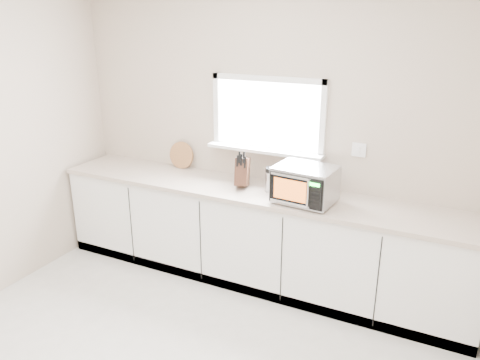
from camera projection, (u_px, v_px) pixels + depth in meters
The scene contains 7 objects.
back_wall at pixel (268, 134), 4.34m from camera, with size 4.00×0.17×2.70m.
cabinets at pixel (254, 237), 4.39m from camera, with size 3.92×0.60×0.88m, color white.
countertop at pixel (254, 191), 4.23m from camera, with size 3.92×0.64×0.04m, color #C1B49F.
microwave at pixel (305, 184), 3.88m from camera, with size 0.51×0.44×0.31m.
knife_block at pixel (242, 171), 4.24m from camera, with size 0.18×0.26×0.35m.
cutting_board at pixel (181, 155), 4.78m from camera, with size 0.28×0.28×0.02m, color #AC7042.
coffee_grinder at pixel (272, 179), 4.15m from camera, with size 0.15×0.15×0.22m.
Camera 1 is at (1.64, -1.92, 2.40)m, focal length 35.00 mm.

